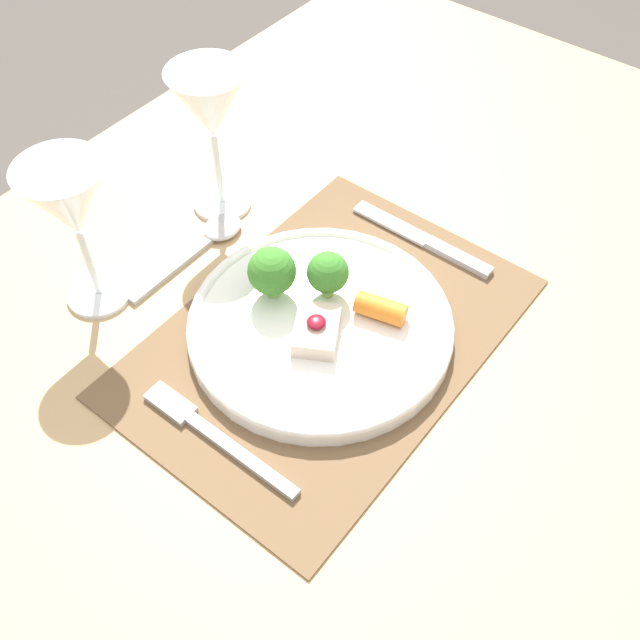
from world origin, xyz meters
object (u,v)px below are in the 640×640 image
object	(u,v)px
wine_glass_far	(70,207)
wine_glass_near	(210,110)
dinner_plate	(318,320)
spoon	(212,236)
knife	(430,243)
fork	(209,432)

from	to	relation	value
wine_glass_far	wine_glass_near	bearing A→B (deg)	-1.30
dinner_plate	wine_glass_far	world-z (taller)	wine_glass_far
spoon	wine_glass_far	bearing A→B (deg)	164.03
knife	wine_glass_far	world-z (taller)	wine_glass_far
fork	dinner_plate	bearing A→B (deg)	1.75
wine_glass_far	spoon	bearing A→B (deg)	-15.24
dinner_plate	knife	size ratio (longest dim) A/B	1.51
dinner_plate	fork	size ratio (longest dim) A/B	1.51
fork	wine_glass_near	world-z (taller)	wine_glass_near
fork	wine_glass_far	size ratio (longest dim) A/B	1.04
knife	wine_glass_near	bearing A→B (deg)	111.86
knife	wine_glass_far	xyz separation A→B (m)	(-0.30, 0.25, 0.13)
knife	wine_glass_near	size ratio (longest dim) A/B	1.01
dinner_plate	fork	distance (m)	0.17
dinner_plate	wine_glass_far	size ratio (longest dim) A/B	1.57
knife	wine_glass_near	xyz separation A→B (m)	(-0.10, 0.25, 0.13)
wine_glass_near	wine_glass_far	size ratio (longest dim) A/B	1.04
dinner_plate	wine_glass_near	xyz separation A→B (m)	(0.09, 0.22, 0.12)
dinner_plate	fork	xyz separation A→B (m)	(-0.17, 0.00, -0.01)
dinner_plate	wine_glass_far	distance (m)	0.28
spoon	wine_glass_far	xyz separation A→B (m)	(-0.14, 0.04, 0.13)
wine_glass_near	wine_glass_far	distance (m)	0.20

